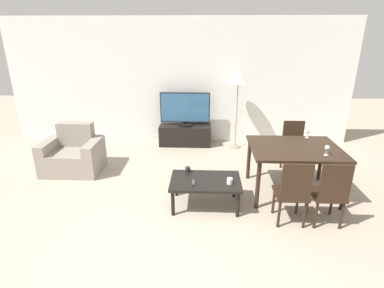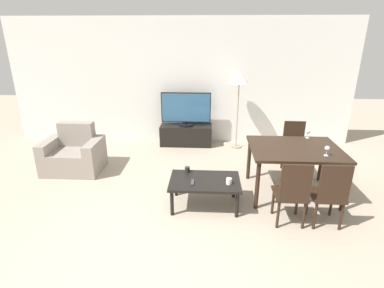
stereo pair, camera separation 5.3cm
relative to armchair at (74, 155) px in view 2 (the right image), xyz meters
The scene contains 17 objects.
ground_plane 2.90m from the armchair, 51.85° to the right, with size 18.00×18.00×0.00m, color tan.
wall_back 2.70m from the armchair, 44.25° to the left, with size 7.54×0.06×2.70m.
armchair is the anchor object (origin of this frame).
tv_stand 2.41m from the armchair, 36.76° to the left, with size 1.13×0.45×0.45m.
tv 2.46m from the armchair, 36.71° to the left, with size 1.07×0.32×0.73m.
coffee_table 2.62m from the armchair, 24.60° to the right, with size 0.99×0.64×0.41m.
dining_table 3.79m from the armchair, ahead, with size 1.32×1.06×0.76m.
dining_chair_near 3.80m from the armchair, 23.17° to the right, with size 0.40×0.40×0.90m.
dining_chair_far 3.96m from the armchair, ahead, with size 0.40×0.40×0.90m.
dining_chair_near_right 4.22m from the armchair, 20.70° to the right, with size 0.40×0.40×0.90m.
floor_lamp 3.51m from the armchair, 23.86° to the left, with size 0.40×0.40×1.65m.
remote_primary 2.52m from the armchair, 28.37° to the right, with size 0.04×0.15×0.02m.
remote_secondary 2.90m from the armchair, 19.63° to the right, with size 0.04×0.15×0.02m.
cup_white_near 2.97m from the armchair, 23.69° to the right, with size 0.08×0.08×0.09m.
cup_colored_far 2.28m from the armchair, 21.78° to the right, with size 0.07×0.07×0.08m.
wine_glass_left 4.20m from the armchair, 13.18° to the right, with size 0.07×0.07×0.15m.
wine_glass_center 4.07m from the armchair, ahead, with size 0.07×0.07×0.15m.
Camera 2 is at (0.63, -2.61, 2.36)m, focal length 28.00 mm.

